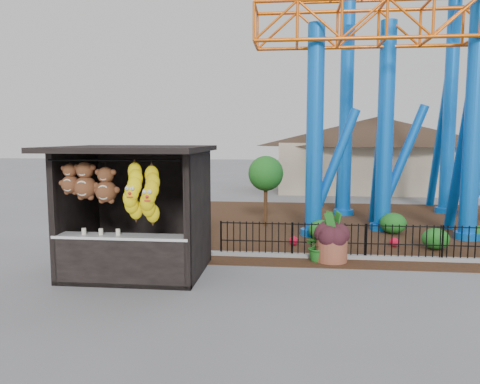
# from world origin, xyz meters

# --- Properties ---
(ground) EXTENTS (120.00, 120.00, 0.00)m
(ground) POSITION_xyz_m (0.00, 0.00, 0.00)
(ground) COLOR slate
(ground) RESTS_ON ground
(mulch_bed) EXTENTS (18.00, 12.00, 0.02)m
(mulch_bed) POSITION_xyz_m (4.00, 8.00, 0.01)
(mulch_bed) COLOR #331E11
(mulch_bed) RESTS_ON ground
(curb) EXTENTS (18.00, 0.18, 0.12)m
(curb) POSITION_xyz_m (4.00, 3.00, 0.06)
(curb) COLOR gray
(curb) RESTS_ON ground
(prize_booth) EXTENTS (3.50, 3.40, 3.12)m
(prize_booth) POSITION_xyz_m (-3.01, 0.90, 1.54)
(prize_booth) COLOR black
(prize_booth) RESTS_ON ground
(picket_fence) EXTENTS (12.20, 0.06, 1.00)m
(picket_fence) POSITION_xyz_m (4.90, 3.00, 0.50)
(picket_fence) COLOR black
(picket_fence) RESTS_ON ground
(roller_coaster) EXTENTS (11.00, 6.37, 10.82)m
(roller_coaster) POSITION_xyz_m (5.12, 8.23, 6.44)
(roller_coaster) COLOR blue
(roller_coaster) RESTS_ON ground
(terracotta_planter) EXTENTS (0.86, 0.86, 0.63)m
(terracotta_planter) POSITION_xyz_m (1.85, 2.70, 0.32)
(terracotta_planter) COLOR brown
(terracotta_planter) RESTS_ON ground
(planter_foliage) EXTENTS (0.70, 0.70, 0.64)m
(planter_foliage) POSITION_xyz_m (1.85, 2.70, 0.95)
(planter_foliage) COLOR #32141A
(planter_foliage) RESTS_ON terracotta_planter
(potted_plant) EXTENTS (0.92, 0.85, 0.86)m
(potted_plant) POSITION_xyz_m (1.51, 2.70, 0.43)
(potted_plant) COLOR #1F5E1B
(potted_plant) RESTS_ON ground
(landscaping) EXTENTS (9.00, 3.09, 0.72)m
(landscaping) POSITION_xyz_m (4.49, 5.57, 0.32)
(landscaping) COLOR #1B5D1B
(landscaping) RESTS_ON mulch_bed
(pavilion) EXTENTS (15.00, 15.00, 4.80)m
(pavilion) POSITION_xyz_m (6.00, 20.00, 3.07)
(pavilion) COLOR #BFAD8C
(pavilion) RESTS_ON ground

